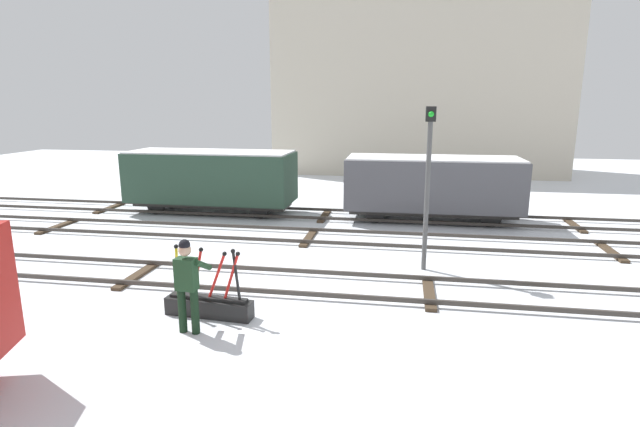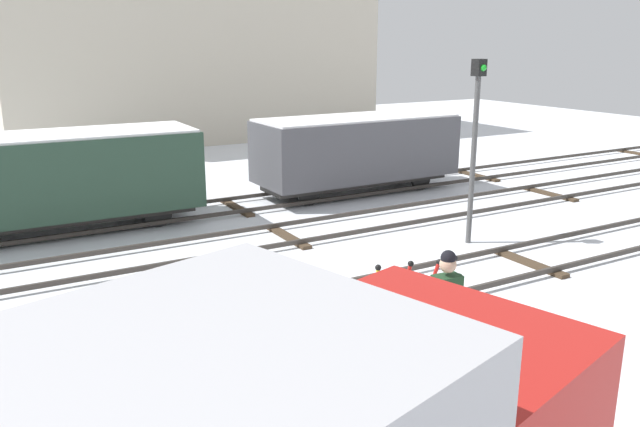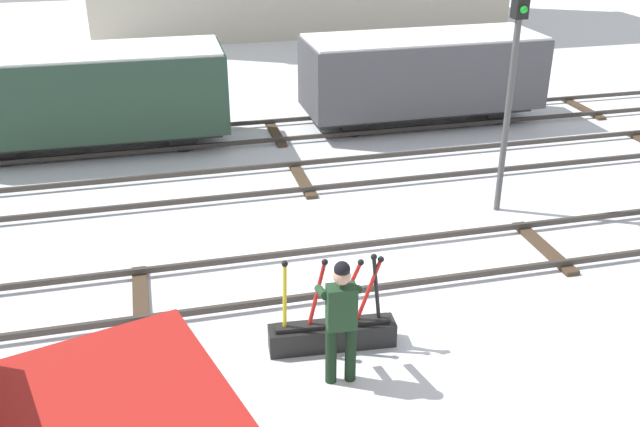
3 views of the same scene
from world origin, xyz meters
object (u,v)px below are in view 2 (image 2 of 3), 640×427
rail_worker (444,304)px  freight_car_back_track (357,149)px  switch_lever_frame (415,334)px  signal_post (475,134)px  freight_car_mid_siding (62,176)px

rail_worker → freight_car_back_track: size_ratio=0.29×
switch_lever_frame → freight_car_back_track: freight_car_back_track is taller
switch_lever_frame → freight_car_back_track: bearing=66.6°
rail_worker → freight_car_back_track: 10.94m
rail_worker → signal_post: bearing=48.9°
switch_lever_frame → freight_car_mid_siding: bearing=115.7°
switch_lever_frame → freight_car_back_track: (4.79, 9.06, 1.09)m
rail_worker → freight_car_mid_siding: 10.37m
rail_worker → freight_car_mid_siding: freight_car_mid_siding is taller
switch_lever_frame → rail_worker: rail_worker is taller
switch_lever_frame → freight_car_mid_siding: 9.78m
signal_post → freight_car_back_track: signal_post is taller
switch_lever_frame → signal_post: size_ratio=0.44×
switch_lever_frame → freight_car_mid_siding: (-3.51, 9.06, 1.13)m
signal_post → freight_car_back_track: 5.59m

